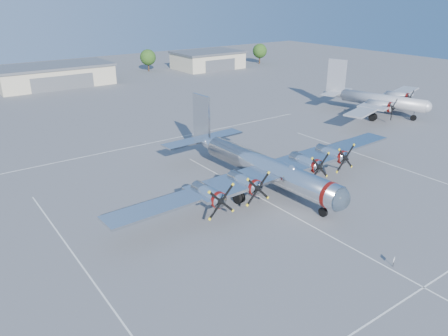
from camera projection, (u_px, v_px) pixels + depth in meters
ground at (255, 195)px, 52.73m from camera, size 260.00×260.00×0.00m
parking_lines at (264, 200)px, 51.41m from camera, size 60.00×50.08×0.01m
hangar_center at (54, 75)px, 113.41m from camera, size 28.60×14.60×5.40m
hangar_east at (208, 60)px, 139.41m from camera, size 20.60×14.60×5.40m
tree_east at (148, 57)px, 133.64m from camera, size 4.80×4.80×6.64m
tree_far_east at (260, 51)px, 148.21m from camera, size 4.80×4.80×6.64m
main_bomber_b29 at (260, 186)px, 54.97m from camera, size 44.15×31.17×9.50m
twin_engine_east at (376, 114)px, 87.40m from camera, size 36.63×30.41×10.05m
info_placard at (394, 260)px, 38.69m from camera, size 0.45×0.21×0.91m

